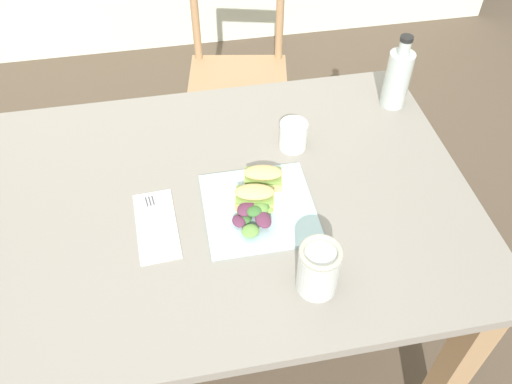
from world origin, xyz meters
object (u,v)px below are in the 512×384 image
at_px(sandwich_half_back, 263,177).
at_px(fork_on_napkin, 155,219).
at_px(bottle_cold_brew, 397,81).
at_px(mason_jar_iced_tea, 318,270).
at_px(sandwich_half_front, 255,196).
at_px(chair_wooden_far, 238,77).
at_px(cup_extra_side, 293,135).
at_px(dining_table, 225,229).
at_px(plate_lunch, 259,208).

bearing_deg(sandwich_half_back, fork_on_napkin, -167.69).
distance_m(bottle_cold_brew, mason_jar_iced_tea, 0.69).
bearing_deg(sandwich_half_back, sandwich_half_front, -118.72).
distance_m(chair_wooden_far, bottle_cold_brew, 0.82).
bearing_deg(fork_on_napkin, sandwich_half_back, 12.31).
xyz_separation_m(sandwich_half_front, cup_extra_side, (0.14, 0.20, 0.00)).
xyz_separation_m(chair_wooden_far, sandwich_half_back, (-0.07, -0.90, 0.33)).
height_order(dining_table, plate_lunch, plate_lunch).
xyz_separation_m(plate_lunch, sandwich_half_back, (0.02, 0.07, 0.03)).
xyz_separation_m(bottle_cold_brew, mason_jar_iced_tea, (-0.39, -0.57, -0.02)).
bearing_deg(bottle_cold_brew, sandwich_half_front, -145.50).
xyz_separation_m(dining_table, cup_extra_side, (0.21, 0.15, 0.16)).
xyz_separation_m(sandwich_half_back, bottle_cold_brew, (0.44, 0.27, 0.04)).
relative_size(sandwich_half_back, mason_jar_iced_tea, 0.82).
relative_size(fork_on_napkin, mason_jar_iced_tea, 1.47).
height_order(chair_wooden_far, bottle_cold_brew, bottle_cold_brew).
height_order(dining_table, sandwich_half_back, sandwich_half_back).
bearing_deg(mason_jar_iced_tea, cup_extra_side, 83.36).
bearing_deg(sandwich_half_back, bottle_cold_brew, 31.11).
xyz_separation_m(mason_jar_iced_tea, cup_extra_side, (0.05, 0.44, -0.02)).
distance_m(sandwich_half_front, bottle_cold_brew, 0.58).
bearing_deg(dining_table, bottle_cold_brew, 27.50).
bearing_deg(chair_wooden_far, mason_jar_iced_tea, -90.78).
bearing_deg(sandwich_half_front, sandwich_half_back, 61.28).
height_order(plate_lunch, bottle_cold_brew, bottle_cold_brew).
relative_size(dining_table, chair_wooden_far, 1.43).
relative_size(bottle_cold_brew, cup_extra_side, 2.82).
height_order(sandwich_half_front, cup_extra_side, cup_extra_side).
distance_m(dining_table, sandwich_half_back, 0.19).
height_order(bottle_cold_brew, cup_extra_side, bottle_cold_brew).
bearing_deg(cup_extra_side, mason_jar_iced_tea, -96.64).
relative_size(chair_wooden_far, sandwich_half_front, 8.37).
bearing_deg(cup_extra_side, plate_lunch, -122.62).
height_order(chair_wooden_far, fork_on_napkin, chair_wooden_far).
bearing_deg(bottle_cold_brew, plate_lunch, -144.08).
xyz_separation_m(dining_table, sandwich_half_back, (0.11, 0.02, 0.16)).
relative_size(plate_lunch, cup_extra_side, 3.37).
xyz_separation_m(sandwich_half_back, mason_jar_iced_tea, (0.06, -0.31, 0.02)).
height_order(dining_table, sandwich_half_front, sandwich_half_front).
bearing_deg(chair_wooden_far, fork_on_napkin, -110.06).
xyz_separation_m(chair_wooden_far, sandwich_half_front, (-0.11, -0.96, 0.33)).
bearing_deg(chair_wooden_far, cup_extra_side, -87.35).
distance_m(fork_on_napkin, mason_jar_iced_tea, 0.42).
bearing_deg(bottle_cold_brew, cup_extra_side, -158.61).
bearing_deg(cup_extra_side, sandwich_half_front, -125.84).
relative_size(sandwich_half_back, fork_on_napkin, 0.56).
distance_m(chair_wooden_far, cup_extra_side, 0.83).
height_order(sandwich_half_front, sandwich_half_back, same).
bearing_deg(sandwich_half_front, chair_wooden_far, 83.64).
bearing_deg(cup_extra_side, sandwich_half_back, -128.61).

